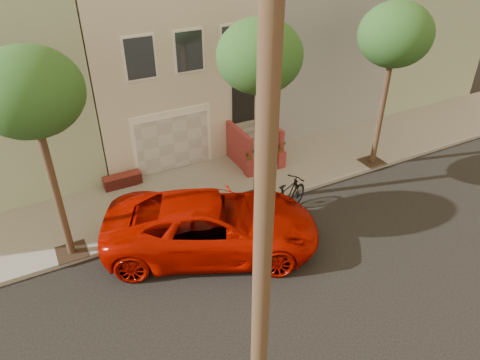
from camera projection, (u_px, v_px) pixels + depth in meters
ground at (292, 277)px, 12.84m from camera, size 90.00×90.00×0.00m
sidewalk at (215, 186)px, 16.81m from camera, size 40.00×3.70×0.15m
house_row at (156, 53)px, 19.28m from camera, size 33.10×11.70×7.00m
tree_left at (30, 94)px, 10.80m from camera, size 2.70×2.57×6.30m
tree_mid at (260, 57)px, 13.35m from camera, size 2.70×2.57×6.30m
tree_right at (395, 36)px, 15.51m from camera, size 2.70×2.57×6.30m
pickup_truck at (212, 225)px, 13.45m from camera, size 7.16×5.43×1.81m
motorcycle at (287, 198)px, 15.05m from camera, size 2.34×1.54×1.37m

